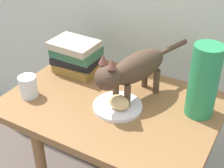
{
  "coord_description": "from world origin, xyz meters",
  "views": [
    {
      "loc": [
        0.49,
        -0.86,
        1.33
      ],
      "look_at": [
        0.0,
        0.0,
        0.7
      ],
      "focal_mm": 51.56,
      "sensor_mm": 36.0,
      "label": 1
    }
  ],
  "objects_px": {
    "bread_roll": "(119,102)",
    "candle_jar": "(28,88)",
    "book_stack": "(76,56)",
    "side_table": "(112,121)",
    "cat": "(133,69)",
    "plate": "(118,106)",
    "green_vase": "(204,81)"
  },
  "relations": [
    {
      "from": "plate",
      "to": "book_stack",
      "type": "xyz_separation_m",
      "value": [
        -0.28,
        0.15,
        0.07
      ]
    },
    {
      "from": "plate",
      "to": "candle_jar",
      "type": "relative_size",
      "value": 2.14
    },
    {
      "from": "side_table",
      "to": "plate",
      "type": "height_order",
      "value": "plate"
    },
    {
      "from": "bread_roll",
      "to": "book_stack",
      "type": "relative_size",
      "value": 0.4
    },
    {
      "from": "cat",
      "to": "plate",
      "type": "bearing_deg",
      "value": -105.79
    },
    {
      "from": "plate",
      "to": "green_vase",
      "type": "height_order",
      "value": "green_vase"
    },
    {
      "from": "plate",
      "to": "cat",
      "type": "relative_size",
      "value": 0.39
    },
    {
      "from": "book_stack",
      "to": "candle_jar",
      "type": "xyz_separation_m",
      "value": [
        -0.05,
        -0.25,
        -0.04
      ]
    },
    {
      "from": "green_vase",
      "to": "book_stack",
      "type": "bearing_deg",
      "value": 176.99
    },
    {
      "from": "green_vase",
      "to": "bread_roll",
      "type": "bearing_deg",
      "value": -152.06
    },
    {
      "from": "plate",
      "to": "book_stack",
      "type": "height_order",
      "value": "book_stack"
    },
    {
      "from": "candle_jar",
      "to": "side_table",
      "type": "bearing_deg",
      "value": 22.33
    },
    {
      "from": "book_stack",
      "to": "candle_jar",
      "type": "height_order",
      "value": "book_stack"
    },
    {
      "from": "bread_roll",
      "to": "candle_jar",
      "type": "height_order",
      "value": "candle_jar"
    },
    {
      "from": "plate",
      "to": "cat",
      "type": "bearing_deg",
      "value": 74.21
    },
    {
      "from": "plate",
      "to": "candle_jar",
      "type": "height_order",
      "value": "candle_jar"
    },
    {
      "from": "cat",
      "to": "green_vase",
      "type": "height_order",
      "value": "green_vase"
    },
    {
      "from": "side_table",
      "to": "plate",
      "type": "bearing_deg",
      "value": -31.47
    },
    {
      "from": "bread_roll",
      "to": "candle_jar",
      "type": "xyz_separation_m",
      "value": [
        -0.35,
        -0.09,
        -0.0
      ]
    },
    {
      "from": "cat",
      "to": "bread_roll",
      "type": "bearing_deg",
      "value": -93.95
    },
    {
      "from": "book_stack",
      "to": "side_table",
      "type": "bearing_deg",
      "value": -26.77
    },
    {
      "from": "cat",
      "to": "green_vase",
      "type": "relative_size",
      "value": 1.74
    },
    {
      "from": "plate",
      "to": "bread_roll",
      "type": "bearing_deg",
      "value": -45.73
    },
    {
      "from": "plate",
      "to": "cat",
      "type": "height_order",
      "value": "cat"
    },
    {
      "from": "side_table",
      "to": "cat",
      "type": "relative_size",
      "value": 1.7
    },
    {
      "from": "plate",
      "to": "candle_jar",
      "type": "bearing_deg",
      "value": -163.29
    },
    {
      "from": "plate",
      "to": "candle_jar",
      "type": "xyz_separation_m",
      "value": [
        -0.33,
        -0.1,
        0.03
      ]
    },
    {
      "from": "book_stack",
      "to": "green_vase",
      "type": "bearing_deg",
      "value": -3.01
    },
    {
      "from": "side_table",
      "to": "bread_roll",
      "type": "relative_size",
      "value": 9.8
    },
    {
      "from": "book_stack",
      "to": "candle_jar",
      "type": "relative_size",
      "value": 2.38
    },
    {
      "from": "book_stack",
      "to": "bread_roll",
      "type": "bearing_deg",
      "value": -28.5
    },
    {
      "from": "side_table",
      "to": "cat",
      "type": "xyz_separation_m",
      "value": [
        0.06,
        0.05,
        0.23
      ]
    }
  ]
}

